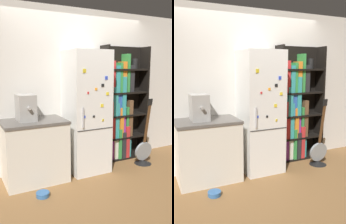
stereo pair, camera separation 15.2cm
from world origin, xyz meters
The scene contains 8 objects.
ground_plane centered at (0.00, 0.00, 0.00)m, with size 16.00×16.00×0.00m, color olive.
wall_back centered at (0.00, 0.47, 1.30)m, with size 8.00×0.05×2.60m.
refrigerator centered at (0.00, 0.15, 0.96)m, with size 0.62×0.63×1.92m.
bookshelf centered at (0.77, 0.33, 0.92)m, with size 0.88×0.28×2.03m.
kitchen_counter centered at (-0.86, 0.14, 0.46)m, with size 0.91×0.64×0.91m.
espresso_machine centered at (-0.96, 0.16, 1.10)m, with size 0.24×0.37×0.38m.
guitar centered at (0.99, -0.10, 0.17)m, with size 0.33×0.30×1.16m.
pet_bowl centered at (-0.92, -0.39, 0.03)m, with size 0.18×0.18×0.06m.
Camera 1 is at (-1.81, -3.32, 1.66)m, focal length 40.00 mm.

